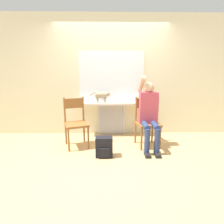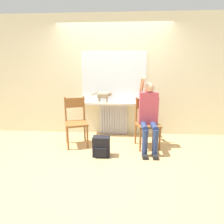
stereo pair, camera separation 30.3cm
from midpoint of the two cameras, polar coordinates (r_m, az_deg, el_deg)
ground_plane at (r=3.46m, az=1.98°, el=-12.98°), size 12.00×12.00×0.00m
wall_with_window at (r=4.35m, az=2.58°, el=10.74°), size 7.00×0.06×2.70m
radiator at (r=4.42m, az=2.43°, el=-2.13°), size 0.64×0.08×0.74m
windowsill at (r=4.24m, az=2.46°, el=2.68°), size 1.52×0.29×0.05m
window_glass at (r=4.32m, az=2.57°, el=10.63°), size 1.46×0.01×1.11m
chair_left at (r=3.80m, az=-8.69°, el=-2.75°), size 0.55×0.55×0.97m
chair_right at (r=3.77m, az=12.89°, el=-3.06°), size 0.49×0.49×0.97m
person at (r=3.61m, az=13.49°, el=-0.33°), size 0.36×0.99×1.41m
cat at (r=4.21m, az=-0.46°, el=5.18°), size 0.46×0.14×0.26m
backpack at (r=3.36m, az=-0.65°, el=-10.55°), size 0.30×0.21×0.36m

